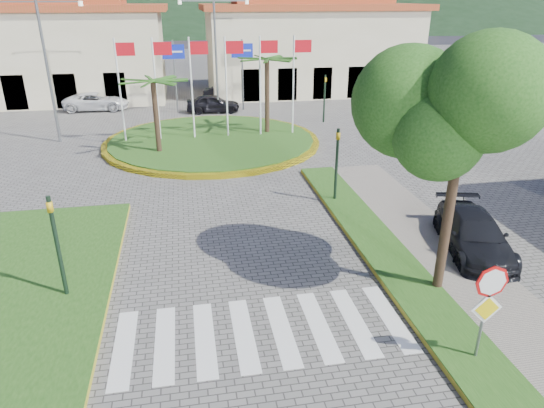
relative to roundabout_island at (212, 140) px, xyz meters
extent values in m
cube|color=gray|center=(6.00, -20.00, -0.10)|extent=(4.00, 28.00, 0.15)
cube|color=#204B15|center=(4.80, -20.00, -0.08)|extent=(1.60, 28.00, 0.18)
cube|color=#204B15|center=(-6.50, -16.00, -0.08)|extent=(5.00, 14.00, 0.18)
cube|color=silver|center=(0.00, -18.00, -0.17)|extent=(8.00, 3.00, 0.01)
cylinder|color=yellow|center=(0.00, 0.00, -0.05)|extent=(12.70, 12.70, 0.24)
cylinder|color=#204B15|center=(0.00, 0.00, -0.02)|extent=(12.00, 12.00, 0.30)
cylinder|color=black|center=(-3.00, -2.00, 1.85)|extent=(0.28, 0.28, 4.05)
cylinder|color=black|center=(3.50, 1.00, 2.17)|extent=(0.28, 0.28, 4.68)
cylinder|color=silver|center=(-5.00, 0.50, 2.83)|extent=(0.10, 0.10, 6.00)
cube|color=red|center=(-4.45, 0.50, 5.23)|extent=(1.00, 0.03, 0.70)
cylinder|color=silver|center=(-3.00, 0.50, 2.83)|extent=(0.10, 0.10, 6.00)
cube|color=red|center=(-2.45, 0.50, 5.23)|extent=(1.00, 0.03, 0.70)
cylinder|color=silver|center=(-1.00, 0.50, 2.83)|extent=(0.10, 0.10, 6.00)
cube|color=red|center=(-0.45, 0.50, 5.23)|extent=(1.00, 0.03, 0.70)
cylinder|color=silver|center=(1.00, 0.50, 2.83)|extent=(0.10, 0.10, 6.00)
cube|color=red|center=(1.55, 0.50, 5.23)|extent=(1.00, 0.03, 0.70)
cylinder|color=silver|center=(3.00, 0.50, 2.83)|extent=(0.10, 0.10, 6.00)
cube|color=red|center=(3.55, 0.50, 5.23)|extent=(1.00, 0.03, 0.70)
cylinder|color=silver|center=(5.00, 0.50, 2.83)|extent=(0.10, 0.10, 6.00)
cube|color=red|center=(5.55, 0.50, 5.23)|extent=(1.00, 0.03, 0.70)
cylinder|color=slate|center=(4.90, -20.00, 1.08)|extent=(0.07, 0.07, 2.50)
cylinder|color=red|center=(4.90, -20.05, 2.08)|extent=(0.80, 0.03, 0.80)
cube|color=yellow|center=(4.90, -20.06, 1.38)|extent=(0.78, 0.03, 0.78)
cylinder|color=black|center=(5.50, -17.00, 2.03)|extent=(0.28, 0.28, 4.40)
ellipsoid|color=#1A4A13|center=(5.50, -17.00, 5.03)|extent=(3.60, 3.60, 3.20)
cylinder|color=black|center=(-5.20, -15.50, 1.43)|extent=(0.12, 0.12, 3.20)
imported|color=gold|center=(-5.20, -15.50, 2.43)|extent=(0.15, 0.18, 0.90)
cylinder|color=black|center=(4.50, -10.00, 1.43)|extent=(0.12, 0.12, 3.20)
imported|color=gold|center=(4.50, -10.00, 2.43)|extent=(0.15, 0.18, 0.90)
cylinder|color=black|center=(8.00, 4.00, 1.43)|extent=(0.12, 0.12, 3.20)
imported|color=gold|center=(8.00, 4.00, 2.43)|extent=(0.18, 0.15, 0.90)
cylinder|color=slate|center=(-2.00, 9.00, 2.43)|extent=(0.12, 0.12, 5.20)
cube|color=#1021B6|center=(-2.00, 8.94, 4.23)|extent=(1.60, 0.05, 1.00)
cylinder|color=slate|center=(3.00, 9.00, 2.43)|extent=(0.12, 0.12, 5.20)
cube|color=#1021B6|center=(3.00, 8.94, 4.23)|extent=(1.60, 0.05, 1.00)
cylinder|color=slate|center=(1.00, 8.00, 3.83)|extent=(0.16, 0.16, 8.00)
cube|color=slate|center=(-0.20, 8.00, 7.63)|extent=(2.40, 0.08, 0.08)
cube|color=slate|center=(2.20, 8.00, 7.63)|extent=(2.40, 0.08, 0.08)
cylinder|color=slate|center=(-9.00, 2.00, 3.83)|extent=(0.16, 0.16, 8.00)
cube|color=slate|center=(-10.20, 2.00, 7.63)|extent=(2.40, 0.08, 0.08)
cube|color=slate|center=(-7.80, 2.00, 7.63)|extent=(2.40, 0.08, 0.08)
cube|color=beige|center=(-14.00, 16.00, 3.33)|extent=(22.00, 9.00, 7.00)
cube|color=#A0481F|center=(-14.00, 16.00, 7.08)|extent=(23.32, 9.54, 0.50)
cube|color=#A0481F|center=(-14.00, 16.00, 7.58)|extent=(16.50, 4.95, 0.60)
cube|color=beige|center=(10.00, 16.00, 3.33)|extent=(18.00, 9.00, 7.00)
cube|color=#A0481F|center=(10.00, 16.00, 7.08)|extent=(19.08, 9.54, 0.50)
cube|color=#A0481F|center=(10.00, 16.00, 7.58)|extent=(13.50, 4.95, 0.60)
imported|color=silver|center=(-8.11, 10.87, 0.49)|extent=(4.86, 2.39, 1.33)
imported|color=black|center=(0.64, 8.48, 0.50)|extent=(4.00, 1.77, 1.34)
imported|color=black|center=(2.00, 13.09, 0.42)|extent=(3.82, 2.08, 1.19)
imported|color=black|center=(7.81, -15.00, 0.49)|extent=(2.89, 4.88, 1.33)
camera|label=1|loc=(-1.50, -28.16, 7.84)|focal=32.00mm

